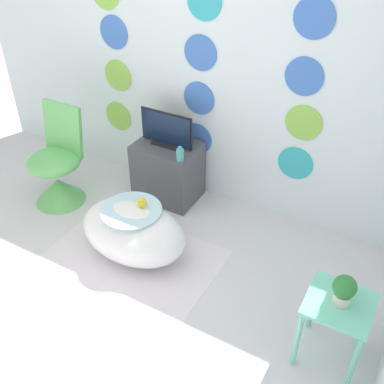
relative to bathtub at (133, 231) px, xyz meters
name	(u,v)px	position (x,y,z in m)	size (l,w,h in m)	color
ground_plane	(72,325)	(0.02, -0.78, -0.23)	(12.00, 12.00, 0.00)	silver
wall_back_dotted	(203,55)	(0.02, 1.06, 1.06)	(4.74, 0.05, 2.60)	white
rug	(133,258)	(0.01, -0.06, -0.23)	(1.32, 0.92, 0.01)	silver
bathtub	(133,231)	(0.00, 0.00, 0.00)	(0.87, 0.56, 0.46)	white
rubber_duck	(142,202)	(0.06, 0.06, 0.27)	(0.07, 0.08, 0.08)	yellow
chair	(57,174)	(-1.02, 0.27, 0.05)	(0.48, 0.48, 0.89)	#66C166
tv_cabinet	(168,171)	(-0.18, 0.80, 0.04)	(0.56, 0.42, 0.55)	#4C4C51
tv	(166,131)	(-0.18, 0.81, 0.45)	(0.50, 0.12, 0.31)	black
vase	(180,154)	(0.05, 0.64, 0.37)	(0.06, 0.06, 0.13)	#51B2AD
side_table	(337,314)	(1.58, -0.17, 0.16)	(0.38, 0.37, 0.49)	#72D8B7
potted_plant_left	(344,289)	(1.58, -0.17, 0.37)	(0.13, 0.13, 0.20)	beige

